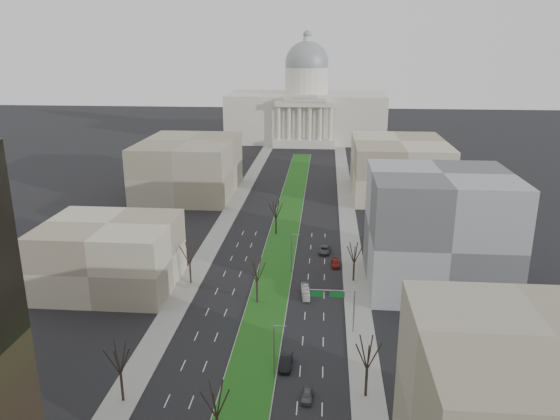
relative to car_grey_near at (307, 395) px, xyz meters
The scene contains 24 objects.
ground 69.95m from the car_grey_near, 97.25° to the left, with size 600.00×600.00×0.00m, color black.
median 68.95m from the car_grey_near, 97.36° to the left, with size 8.00×222.03×0.20m.
sidewalk_left 51.61m from the car_grey_near, 120.68° to the left, with size 5.00×330.00×0.15m, color gray.
sidewalk_right 45.23m from the car_grey_near, 78.95° to the left, with size 5.00×330.00×0.15m, color gray.
capitol 219.71m from the car_grey_near, 92.31° to the left, with size 80.00×46.00×55.00m.
building_beige_left 54.52m from the car_grey_near, 140.58° to the left, with size 26.00×22.00×14.00m, color gray.
building_grey_right 49.75m from the car_grey_near, 58.69° to the left, with size 28.00×26.00×24.00m, color #5A5D5F.
building_far_left 118.14m from the car_grey_near, 111.84° to the left, with size 30.00×40.00×18.00m, color gray.
building_far_right 117.64m from the car_grey_near, 77.11° to the left, with size 30.00×40.00×18.00m, color gray.
tree_left_mid 26.92m from the car_grey_near, behind, with size 5.40×5.40×9.72m.
tree_left_far 45.97m from the car_grey_near, 124.85° to the left, with size 5.28×5.28×9.50m.
tree_right_mid 10.68m from the car_grey_near, ahead, with size 5.52×5.52×9.94m.
tree_right_far 42.63m from the car_grey_near, 78.57° to the left, with size 5.04×5.04×9.07m.
tree_median_a 16.43m from the car_grey_near, 135.58° to the right, with size 5.40×5.40×9.72m.
tree_median_b 31.95m from the car_grey_near, 110.23° to the left, with size 5.40×5.40×9.72m.
tree_median_c 70.51m from the car_grey_near, 98.87° to the left, with size 5.40×5.40×9.72m.
streetlamp_median_b 7.88m from the car_grey_near, 139.12° to the left, with size 1.90×0.20×9.16m.
streetlamp_median_c 44.87m from the car_grey_near, 96.52° to the left, with size 1.90×0.20×9.16m.
mast_arm_signs 20.69m from the car_grey_near, 76.51° to the left, with size 9.12×0.24×8.09m.
car_grey_near is the anchor object (origin of this frame).
car_black 8.71m from the car_grey_near, 114.62° to the left, with size 1.78×5.11×1.68m, color black.
car_red 49.49m from the car_grey_near, 84.64° to the left, with size 1.89×4.65×1.35m, color maroon.
car_grey_far 57.45m from the car_grey_near, 87.87° to the left, with size 2.53×5.48×1.52m, color #46474D.
box_van 33.34m from the car_grey_near, 92.68° to the left, with size 1.50×6.40×1.78m, color silver.
Camera 1 is at (10.60, -16.04, 48.64)m, focal length 35.00 mm.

